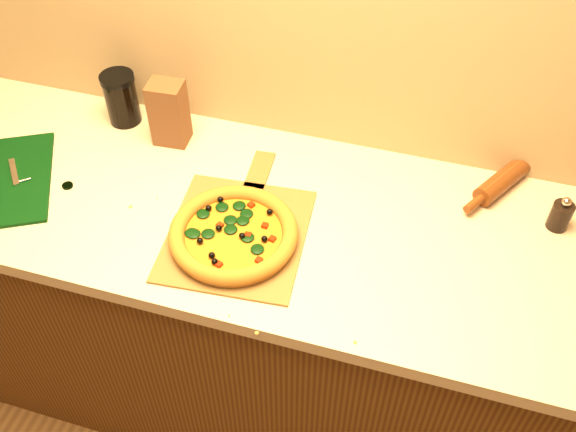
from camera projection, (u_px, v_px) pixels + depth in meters
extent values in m
cube|color=#46230F|center=(266.00, 317.00, 1.97)|extent=(2.80, 0.65, 0.86)
cube|color=beige|center=(261.00, 217.00, 1.65)|extent=(2.84, 0.68, 0.04)
cube|color=brown|center=(237.00, 235.00, 1.57)|extent=(0.36, 0.40, 0.01)
cube|color=brown|center=(260.00, 170.00, 1.73)|extent=(0.07, 0.15, 0.01)
cylinder|color=#BE6E2F|center=(234.00, 238.00, 1.55)|extent=(0.29, 0.29, 0.01)
cylinder|color=gold|center=(234.00, 235.00, 1.54)|extent=(0.25, 0.25, 0.01)
torus|color=#9A5B1C|center=(233.00, 233.00, 1.54)|extent=(0.31, 0.31, 0.04)
ellipsoid|color=black|center=(255.00, 228.00, 1.55)|extent=(0.03, 0.03, 0.01)
sphere|color=black|center=(216.00, 234.00, 1.53)|extent=(0.02, 0.02, 0.02)
cube|color=maroon|center=(234.00, 248.00, 1.50)|extent=(0.02, 0.02, 0.01)
cube|color=black|center=(2.00, 181.00, 1.70)|extent=(0.39, 0.43, 0.01)
cube|color=silver|center=(14.00, 172.00, 1.71)|extent=(0.08, 0.09, 0.01)
cylinder|color=silver|center=(23.00, 180.00, 1.69)|extent=(0.03, 0.03, 0.01)
cylinder|color=black|center=(68.00, 186.00, 1.69)|extent=(0.04, 0.04, 0.01)
cylinder|color=black|center=(560.00, 216.00, 1.57)|extent=(0.05, 0.05, 0.07)
sphere|color=silver|center=(567.00, 202.00, 1.53)|extent=(0.02, 0.02, 0.02)
cylinder|color=#5D2B10|center=(511.00, 174.00, 1.69)|extent=(0.18, 0.26, 0.05)
cylinder|color=#5D2B10|center=(545.00, 146.00, 1.77)|extent=(0.05, 0.06, 0.02)
cylinder|color=#5D2B10|center=(474.00, 204.00, 1.61)|extent=(0.05, 0.06, 0.02)
cube|color=brown|center=(169.00, 113.00, 1.76)|extent=(0.10, 0.08, 0.19)
cylinder|color=black|center=(122.00, 101.00, 1.84)|extent=(0.09, 0.09, 0.14)
cylinder|color=black|center=(117.00, 78.00, 1.78)|extent=(0.10, 0.10, 0.02)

